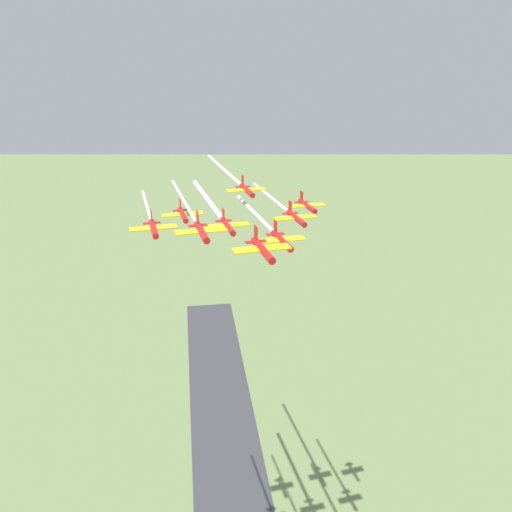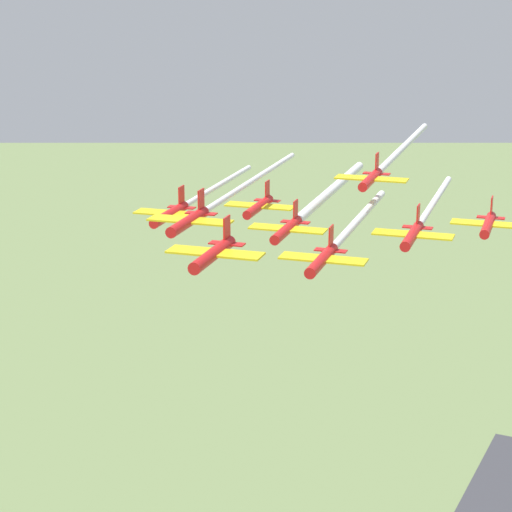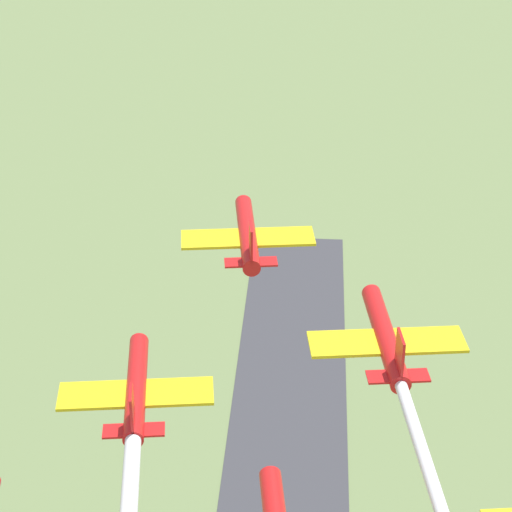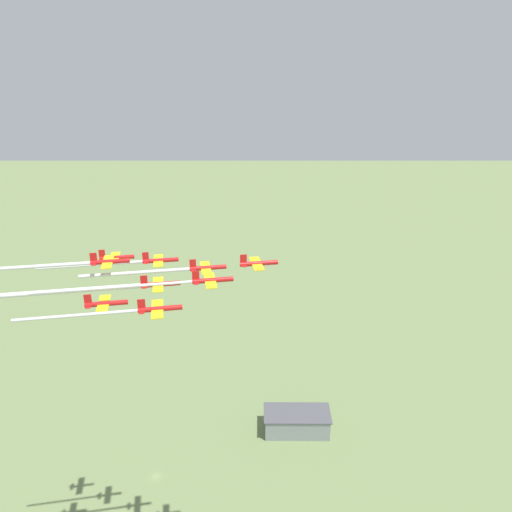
% 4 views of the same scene
% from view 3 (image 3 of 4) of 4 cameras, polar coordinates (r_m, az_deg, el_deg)
% --- Properties ---
extents(jet_0, '(11.12, 10.68, 3.72)m').
position_cam_3_polar(jet_0, '(77.50, -0.48, 1.18)').
color(jet_0, red).
extents(jet_1, '(11.12, 10.68, 3.72)m').
position_cam_3_polar(jet_1, '(67.65, -6.87, -7.63)').
color(jet_1, red).
extents(jet_2, '(11.12, 10.68, 3.72)m').
position_cam_3_polar(jet_2, '(66.67, 7.45, -4.71)').
color(jet_2, red).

